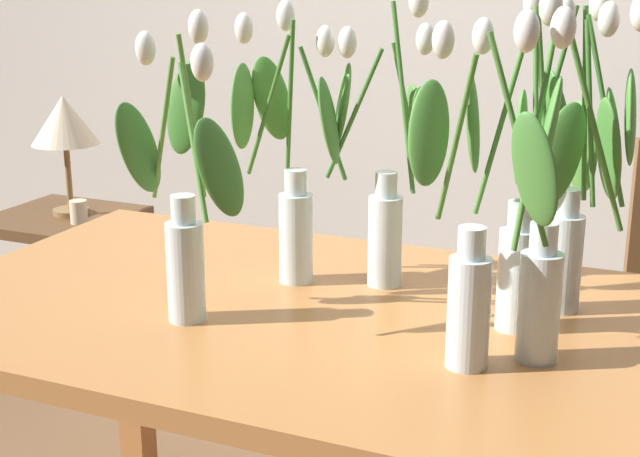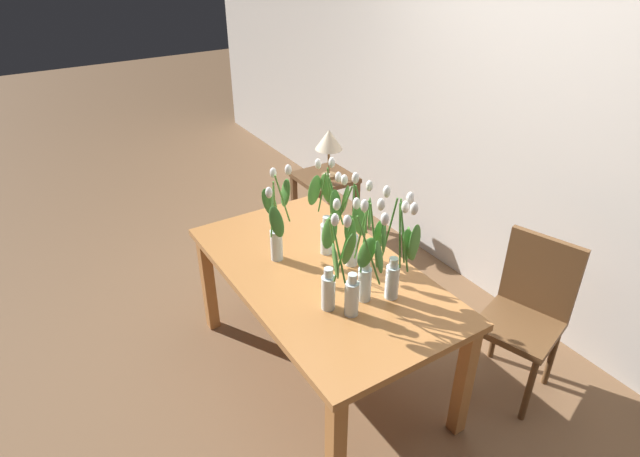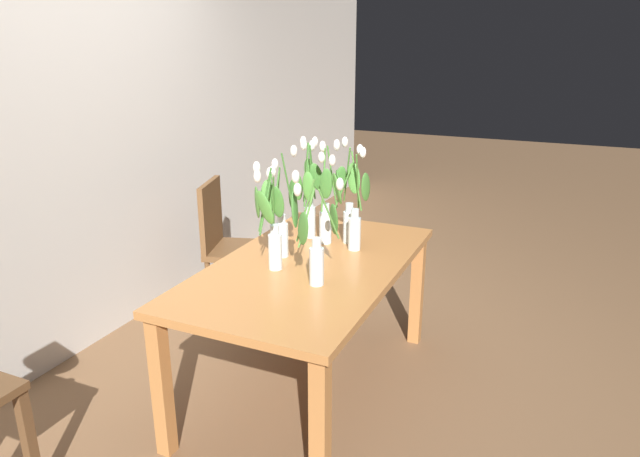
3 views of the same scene
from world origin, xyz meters
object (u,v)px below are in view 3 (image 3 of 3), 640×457
at_px(tulip_vase_0, 350,210).
at_px(dining_chair, 227,240).
at_px(tulip_vase_5, 352,215).
at_px(tulip_vase_1, 308,197).
at_px(tulip_vase_3, 314,243).
at_px(tulip_vase_6, 281,218).
at_px(dining_table, 310,279).
at_px(tulip_vase_2, 270,228).
at_px(tulip_vase_4, 326,205).

bearing_deg(tulip_vase_0, dining_chair, 75.73).
bearing_deg(tulip_vase_5, tulip_vase_1, 71.53).
relative_size(tulip_vase_3, tulip_vase_6, 0.93).
xyz_separation_m(tulip_vase_1, tulip_vase_5, (-0.10, -0.31, -0.04)).
bearing_deg(dining_table, tulip_vase_6, 78.70).
bearing_deg(tulip_vase_5, tulip_vase_2, 149.34).
relative_size(dining_table, tulip_vase_5, 2.86).
height_order(dining_table, tulip_vase_1, tulip_vase_1).
distance_m(tulip_vase_3, tulip_vase_5, 0.52).
bearing_deg(tulip_vase_4, tulip_vase_0, -58.96).
height_order(dining_table, tulip_vase_4, tulip_vase_4).
height_order(dining_table, tulip_vase_5, tulip_vase_5).
bearing_deg(tulip_vase_3, tulip_vase_4, 18.11).
xyz_separation_m(tulip_vase_0, tulip_vase_3, (-0.63, -0.06, 0.02)).
height_order(tulip_vase_0, tulip_vase_4, tulip_vase_4).
relative_size(tulip_vase_0, tulip_vase_4, 0.99).
xyz_separation_m(dining_table, tulip_vase_3, (-0.23, -0.13, 0.30)).
relative_size(dining_table, tulip_vase_4, 2.74).
xyz_separation_m(tulip_vase_2, tulip_vase_4, (0.47, -0.09, 0.00)).
height_order(tulip_vase_2, tulip_vase_4, tulip_vase_4).
height_order(tulip_vase_0, tulip_vase_6, tulip_vase_6).
xyz_separation_m(tulip_vase_0, tulip_vase_5, (-0.11, -0.05, 0.01)).
relative_size(tulip_vase_2, dining_chair, 0.59).
bearing_deg(tulip_vase_0, tulip_vase_1, 91.14).
xyz_separation_m(tulip_vase_0, tulip_vase_4, (-0.07, 0.12, 0.03)).
bearing_deg(tulip_vase_1, tulip_vase_2, -175.04).
bearing_deg(tulip_vase_6, tulip_vase_0, -34.73).
relative_size(dining_table, tulip_vase_6, 2.74).
distance_m(tulip_vase_3, tulip_vase_6, 0.41).
bearing_deg(tulip_vase_6, dining_table, -101.30).
relative_size(tulip_vase_0, tulip_vase_1, 0.99).
bearing_deg(tulip_vase_1, tulip_vase_6, -178.59).
xyz_separation_m(tulip_vase_1, tulip_vase_3, (-0.62, -0.32, -0.03)).
distance_m(tulip_vase_4, tulip_vase_6, 0.32).
bearing_deg(tulip_vase_4, tulip_vase_5, -102.49).
bearing_deg(tulip_vase_4, dining_chair, 69.83).
relative_size(dining_table, tulip_vase_2, 2.91).
xyz_separation_m(tulip_vase_2, tulip_vase_3, (-0.08, -0.27, -0.01)).
bearing_deg(tulip_vase_6, tulip_vase_2, -168.44).
bearing_deg(tulip_vase_4, tulip_vase_6, 155.50).
bearing_deg(dining_chair, tulip_vase_1, -109.22).
bearing_deg(tulip_vase_2, tulip_vase_6, 11.56).
distance_m(tulip_vase_0, dining_chair, 1.11).
xyz_separation_m(tulip_vase_0, tulip_vase_1, (-0.01, 0.26, 0.05)).
distance_m(tulip_vase_1, tulip_vase_6, 0.35).
distance_m(tulip_vase_6, dining_chair, 1.06).
distance_m(tulip_vase_3, tulip_vase_4, 0.58).
bearing_deg(tulip_vase_2, tulip_vase_3, -106.50).
height_order(tulip_vase_0, tulip_vase_3, tulip_vase_0).
xyz_separation_m(tulip_vase_5, tulip_vase_6, (-0.25, 0.30, 0.01)).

